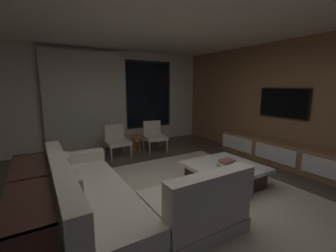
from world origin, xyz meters
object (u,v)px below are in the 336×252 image
object	(u,v)px
accent_chair_near_window	(154,134)
side_stool	(136,139)
mounted_tv	(283,103)
console_table_behind_couch	(32,207)
book_stack_on_coffee_table	(226,163)
sectional_couch	(117,201)
accent_chair_by_curtain	(116,139)
coffee_table	(224,174)
media_console	(282,154)

from	to	relation	value
accent_chair_near_window	side_stool	world-z (taller)	accent_chair_near_window
mounted_tv	console_table_behind_couch	distance (m)	4.93
book_stack_on_coffee_table	side_stool	bearing A→B (deg)	101.80
sectional_couch	mounted_tv	size ratio (longest dim) A/B	2.24
accent_chair_by_curtain	console_table_behind_couch	distance (m)	3.07
sectional_couch	side_stool	size ratio (longest dim) A/B	5.43
sectional_couch	mounted_tv	bearing A→B (deg)	4.82
side_stool	mounted_tv	distance (m)	3.58
coffee_table	accent_chair_by_curtain	distance (m)	2.79
accent_chair_by_curtain	console_table_behind_couch	world-z (taller)	accent_chair_by_curtain
book_stack_on_coffee_table	sectional_couch	bearing A→B (deg)	-179.41
mounted_tv	console_table_behind_couch	size ratio (longest dim) A/B	0.53
media_console	coffee_table	bearing A→B (deg)	-178.62
sectional_couch	side_stool	bearing A→B (deg)	62.50
console_table_behind_couch	mounted_tv	bearing A→B (deg)	2.37
coffee_table	mounted_tv	bearing A→B (deg)	7.01
accent_chair_near_window	accent_chair_by_curtain	xyz separation A→B (m)	(-1.04, -0.01, 0.00)
mounted_tv	sectional_couch	bearing A→B (deg)	-175.18
sectional_couch	coffee_table	world-z (taller)	sectional_couch
accent_chair_by_curtain	console_table_behind_couch	size ratio (longest dim) A/B	0.37
coffee_table	side_stool	size ratio (longest dim) A/B	2.52
mounted_tv	book_stack_on_coffee_table	bearing A→B (deg)	-171.18
accent_chair_near_window	console_table_behind_couch	bearing A→B (deg)	-138.28
sectional_couch	accent_chair_by_curtain	size ratio (longest dim) A/B	3.21
accent_chair_near_window	accent_chair_by_curtain	world-z (taller)	same
sectional_couch	accent_chair_by_curtain	world-z (taller)	sectional_couch
mounted_tv	console_table_behind_couch	xyz separation A→B (m)	(-4.84, -0.20, -0.93)
console_table_behind_couch	book_stack_on_coffee_table	bearing A→B (deg)	-2.23
book_stack_on_coffee_table	side_stool	xyz separation A→B (m)	(-0.55, 2.62, -0.05)
accent_chair_by_curtain	media_console	xyz separation A→B (m)	(2.88, -2.50, -0.18)
book_stack_on_coffee_table	mounted_tv	distance (m)	2.23
media_console	book_stack_on_coffee_table	bearing A→B (deg)	-176.46
book_stack_on_coffee_table	mounted_tv	size ratio (longest dim) A/B	0.25
sectional_couch	console_table_behind_couch	distance (m)	0.93
sectional_couch	book_stack_on_coffee_table	distance (m)	1.93
book_stack_on_coffee_table	media_console	size ratio (longest dim) A/B	0.09
accent_chair_by_curtain	mounted_tv	size ratio (longest dim) A/B	0.70
book_stack_on_coffee_table	media_console	distance (m)	1.83
sectional_couch	console_table_behind_couch	world-z (taller)	sectional_couch
accent_chair_near_window	media_console	world-z (taller)	accent_chair_near_window
media_console	console_table_behind_couch	bearing A→B (deg)	-179.97
book_stack_on_coffee_table	accent_chair_by_curtain	distance (m)	2.82
accent_chair_by_curtain	sectional_couch	bearing A→B (deg)	-108.15
accent_chair_by_curtain	accent_chair_near_window	bearing A→B (deg)	0.48
sectional_couch	media_console	xyz separation A→B (m)	(3.75, 0.13, -0.04)
coffee_table	console_table_behind_couch	world-z (taller)	console_table_behind_couch
coffee_table	media_console	distance (m)	1.78
coffee_table	accent_chair_near_window	distance (m)	2.57
console_table_behind_couch	accent_chair_near_window	bearing A→B (deg)	41.72
book_stack_on_coffee_table	accent_chair_near_window	world-z (taller)	accent_chair_near_window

